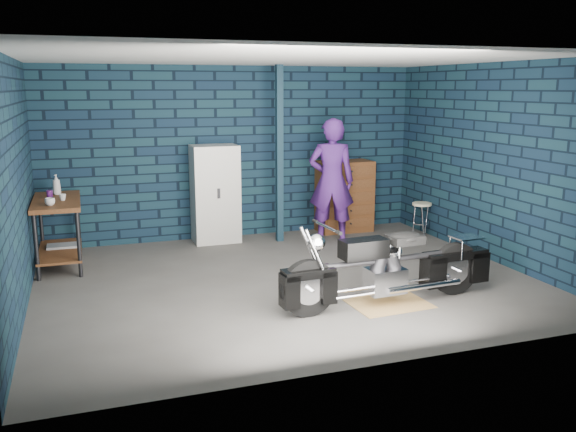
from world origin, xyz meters
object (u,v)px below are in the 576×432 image
object	(u,v)px
motorcycle	(390,262)
shop_stool	(421,220)
workbench	(59,233)
person	(331,181)
locker	(215,194)
tool_chest	(345,196)
storage_bin	(63,253)

from	to	relation	value
motorcycle	shop_stool	bearing A→B (deg)	49.70
workbench	person	bearing A→B (deg)	0.45
person	shop_stool	world-z (taller)	person
motorcycle	locker	distance (m)	3.61
locker	tool_chest	world-z (taller)	locker
tool_chest	shop_stool	size ratio (longest dim) A/B	2.11
storage_bin	tool_chest	world-z (taller)	tool_chest
motorcycle	storage_bin	xyz separation A→B (m)	(-3.47, 2.95, -0.36)
shop_stool	locker	bearing A→B (deg)	166.12
workbench	person	world-z (taller)	person
storage_bin	shop_stool	distance (m)	5.45
tool_chest	shop_stool	distance (m)	1.30
workbench	locker	bearing A→B (deg)	15.04
workbench	tool_chest	bearing A→B (deg)	7.80
person	storage_bin	size ratio (longest dim) A/B	4.87
workbench	shop_stool	distance (m)	5.47
person	shop_stool	distance (m)	1.65
person	locker	bearing A→B (deg)	2.12
tool_chest	storage_bin	bearing A→B (deg)	-174.35
motorcycle	storage_bin	size ratio (longest dim) A/B	5.59
motorcycle	person	world-z (taller)	person
person	tool_chest	size ratio (longest dim) A/B	1.63
workbench	motorcycle	world-z (taller)	motorcycle
tool_chest	shop_stool	xyz separation A→B (m)	(0.99, -0.79, -0.31)
storage_bin	tool_chest	distance (m)	4.49
storage_bin	shop_stool	bearing A→B (deg)	-3.64
person	workbench	bearing A→B (deg)	21.50
person	storage_bin	xyz separation A→B (m)	(-3.95, 0.14, -0.84)
person	locker	world-z (taller)	person
workbench	shop_stool	size ratio (longest dim) A/B	2.51
motorcycle	shop_stool	size ratio (longest dim) A/B	3.94
motorcycle	person	xyz separation A→B (m)	(0.48, 2.81, 0.47)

